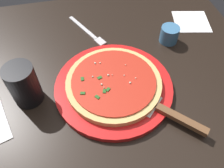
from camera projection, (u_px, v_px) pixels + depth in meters
ground_plane at (111, 166)px, 1.24m from camera, size 5.00×5.00×0.00m
restaurant_table at (111, 105)px, 0.77m from camera, size 0.86×0.92×0.73m
serving_plate at (112, 87)px, 0.63m from camera, size 0.32×0.32×0.02m
pizza at (112, 83)px, 0.61m from camera, size 0.25×0.25×0.02m
pizza_server at (166, 112)px, 0.56m from camera, size 0.19×0.18×0.01m
cup_tall_drink at (24, 85)px, 0.57m from camera, size 0.07×0.07×0.11m
cup_small_sauce at (169, 34)px, 0.73m from camera, size 0.06×0.06×0.05m
napkin_folded_right at (191, 22)px, 0.82m from camera, size 0.14×0.14×0.00m
fork at (88, 32)px, 0.78m from camera, size 0.17×0.10×0.00m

